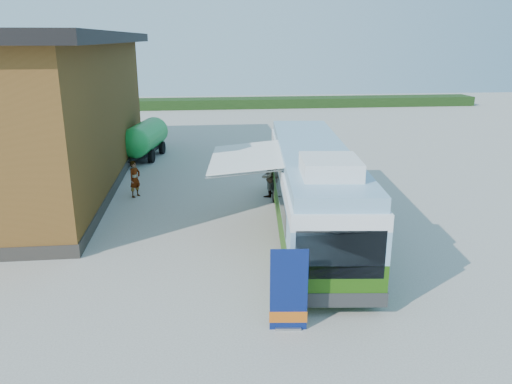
{
  "coord_description": "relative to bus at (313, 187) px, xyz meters",
  "views": [
    {
      "loc": [
        -2.18,
        -16.22,
        7.21
      ],
      "look_at": [
        -0.13,
        2.46,
        1.4
      ],
      "focal_mm": 35.0,
      "sensor_mm": 36.0,
      "label": 1
    }
  ],
  "objects": [
    {
      "name": "ground",
      "position": [
        -1.92,
        -1.48,
        -1.85
      ],
      "size": [
        100.0,
        100.0,
        0.0
      ],
      "primitive_type": "plane",
      "color": "#BCB7AD",
      "rests_on": "ground"
    },
    {
      "name": "barn",
      "position": [
        -12.42,
        8.52,
        1.74
      ],
      "size": [
        9.6,
        21.2,
        7.5
      ],
      "color": "brown",
      "rests_on": "ground"
    },
    {
      "name": "hedge",
      "position": [
        6.08,
        36.52,
        -1.35
      ],
      "size": [
        40.0,
        3.0,
        1.0
      ],
      "primitive_type": "cube",
      "color": "#264419",
      "rests_on": "ground"
    },
    {
      "name": "bus",
      "position": [
        0.0,
        0.0,
        0.0
      ],
      "size": [
        3.92,
        12.8,
        3.87
      ],
      "rotation": [
        0.0,
        0.0,
        -0.1
      ],
      "color": "#306410",
      "rests_on": "ground"
    },
    {
      "name": "awning",
      "position": [
        -2.19,
        0.27,
        0.96
      ],
      "size": [
        3.35,
        4.91,
        0.55
      ],
      "rotation": [
        0.0,
        0.0,
        -0.1
      ],
      "color": "white",
      "rests_on": "ground"
    },
    {
      "name": "banner",
      "position": [
        -2.04,
        -6.58,
        -0.93
      ],
      "size": [
        0.98,
        0.25,
        2.25
      ],
      "rotation": [
        0.0,
        0.0,
        -0.1
      ],
      "color": "#0B1A56",
      "rests_on": "ground"
    },
    {
      "name": "picnic_table",
      "position": [
        0.05,
        -0.51,
        -1.33
      ],
      "size": [
        1.36,
        1.24,
        0.7
      ],
      "rotation": [
        0.0,
        0.0,
        -0.13
      ],
      "color": "tan",
      "rests_on": "ground"
    },
    {
      "name": "person_a",
      "position": [
        -7.3,
        5.38,
        -0.98
      ],
      "size": [
        0.72,
        0.76,
        1.74
      ],
      "primitive_type": "imported",
      "rotation": [
        0.0,
        0.0,
        0.92
      ],
      "color": "#999999",
      "rests_on": "ground"
    },
    {
      "name": "person_b",
      "position": [
        -1.08,
        4.76,
        -0.87
      ],
      "size": [
        1.15,
        1.21,
        1.96
      ],
      "primitive_type": "imported",
      "rotation": [
        0.0,
        0.0,
        -2.18
      ],
      "color": "#999999",
      "rests_on": "ground"
    },
    {
      "name": "slurry_tanker",
      "position": [
        -7.62,
        13.49,
        -0.55
      ],
      "size": [
        2.6,
        6.03,
        2.26
      ],
      "rotation": [
        0.0,
        0.0,
        -0.2
      ],
      "color": "green",
      "rests_on": "ground"
    }
  ]
}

